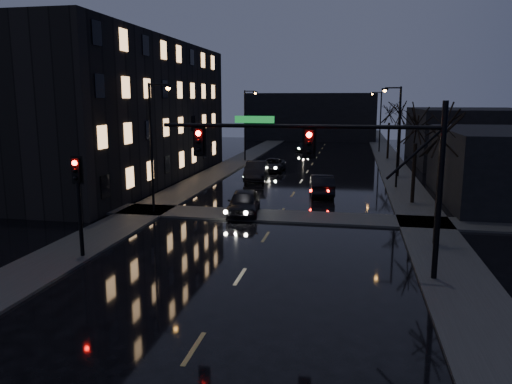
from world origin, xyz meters
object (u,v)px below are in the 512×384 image
at_px(oncoming_car_d, 305,147).
at_px(lead_car, 322,185).
at_px(oncoming_car_b, 256,171).
at_px(oncoming_car_a, 244,203).
at_px(oncoming_car_c, 273,165).

xyz_separation_m(oncoming_car_d, lead_car, (4.14, -30.69, 0.10)).
bearing_deg(oncoming_car_d, oncoming_car_b, -86.53).
bearing_deg(lead_car, oncoming_car_b, -50.20).
relative_size(oncoming_car_a, oncoming_car_c, 0.99).
distance_m(oncoming_car_b, lead_car, 8.26).
xyz_separation_m(oncoming_car_b, oncoming_car_d, (1.91, 25.07, -0.15)).
relative_size(oncoming_car_a, lead_car, 0.97).
height_order(oncoming_car_a, oncoming_car_c, oncoming_car_a).
distance_m(oncoming_car_b, oncoming_car_d, 25.14).
bearing_deg(oncoming_car_a, oncoming_car_c, 86.90).
bearing_deg(oncoming_car_b, oncoming_car_d, 79.99).
bearing_deg(oncoming_car_a, lead_car, 53.42).
height_order(oncoming_car_a, lead_car, oncoming_car_a).
relative_size(oncoming_car_d, lead_car, 0.99).
bearing_deg(lead_car, oncoming_car_d, -89.60).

